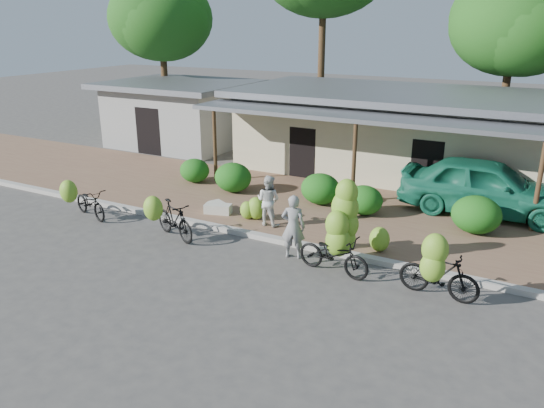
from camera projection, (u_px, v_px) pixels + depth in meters
The scene contains 24 objects.
ground at pixel (267, 276), 13.16m from camera, with size 100.00×100.00×0.00m, color #454340.
sidewalk at pixel (340, 213), 17.31m from camera, with size 60.00×6.00×0.12m, color #806145.
curb at pixel (301, 245), 14.80m from camera, with size 60.00×0.25×0.15m, color #A8A399.
shop_main at pixel (395, 131), 21.70m from camera, with size 13.00×8.50×3.35m.
shop_grey at pixel (180, 113), 26.69m from camera, with size 7.00×6.00×3.15m.
tree_back_left at pixel (159, 16), 28.16m from camera, with size 5.58×5.49×8.31m.
tree_center_right at pixel (511, 22), 23.57m from camera, with size 5.70×5.63×8.10m.
hedge_0 at pixel (195, 170), 20.29m from camera, with size 1.16×1.05×0.91m, color #175212.
hedge_1 at pixel (233, 177), 19.12m from camera, with size 1.36×1.23×1.06m, color #175212.
hedge_2 at pixel (320, 189), 17.84m from camera, with size 1.34×1.21×1.05m, color #175212.
hedge_3 at pixel (364, 200), 16.89m from camera, with size 1.21×1.09×0.94m, color #175212.
hedge_4 at pixel (476, 215), 15.38m from camera, with size 1.42×1.28×1.11m, color #175212.
bike_far_left at pixel (87, 201), 16.89m from camera, with size 1.93×1.45×1.37m.
bike_left at pixel (171, 218), 15.21m from camera, with size 1.93×1.43×1.42m.
bike_center at pixel (339, 237), 13.23m from camera, with size 2.01×1.30×2.33m.
bike_right at pixel (438, 271), 11.81m from camera, with size 1.87×1.21×1.77m.
loose_banana_a at pixel (256, 208), 16.49m from camera, with size 0.57×0.49×0.72m, color #7DBB2E.
loose_banana_b at pixel (247, 210), 16.53m from camera, with size 0.46×0.39×0.58m, color #7DBB2E.
loose_banana_c at pixel (379, 239), 14.19m from camera, with size 0.55×0.47×0.69m, color #7DBB2E.
sack_near at pixel (218, 209), 17.07m from camera, with size 0.85×0.40×0.30m, color beige.
sack_far at pixel (219, 207), 17.26m from camera, with size 0.75×0.38×0.28m, color beige.
vendor at pixel (293, 227), 13.93m from camera, with size 0.64×0.42×1.75m, color gray.
bystander at pixel (268, 200), 15.91m from camera, with size 0.75×0.59×1.55m, color silver.
teal_van at pixel (486, 186), 16.83m from camera, with size 2.13×5.29×1.80m, color #187052.
Camera 1 is at (5.71, -10.38, 6.00)m, focal length 35.00 mm.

